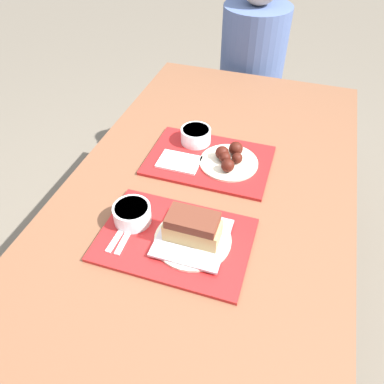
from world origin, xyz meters
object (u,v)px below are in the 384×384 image
(tray_far, at_px, (209,160))
(brisket_sandwich_plate, at_px, (193,232))
(bowl_coleslaw_far, at_px, (196,135))
(bowl_coleslaw_near, at_px, (132,213))
(wings_plate_far, at_px, (229,158))
(person_seated_across, at_px, (253,53))
(tray_near, at_px, (175,239))

(tray_far, bearing_deg, brisket_sandwich_plate, -81.12)
(brisket_sandwich_plate, bearing_deg, bowl_coleslaw_far, 106.48)
(bowl_coleslaw_near, relative_size, wings_plate_far, 0.54)
(bowl_coleslaw_near, distance_m, wings_plate_far, 0.41)
(bowl_coleslaw_near, height_order, bowl_coleslaw_far, same)
(brisket_sandwich_plate, relative_size, bowl_coleslaw_far, 1.97)
(tray_far, bearing_deg, person_seated_across, 91.68)
(tray_far, distance_m, bowl_coleslaw_near, 0.38)
(bowl_coleslaw_near, xyz_separation_m, bowl_coleslaw_far, (0.06, 0.44, 0.00))
(tray_near, xyz_separation_m, tray_far, (-0.01, 0.38, 0.00))
(bowl_coleslaw_far, xyz_separation_m, wings_plate_far, (0.15, -0.09, -0.01))
(bowl_coleslaw_near, distance_m, brisket_sandwich_plate, 0.19)
(brisket_sandwich_plate, xyz_separation_m, bowl_coleslaw_far, (-0.14, 0.46, -0.01))
(brisket_sandwich_plate, height_order, wings_plate_far, brisket_sandwich_plate)
(wings_plate_far, relative_size, person_seated_across, 0.28)
(tray_near, distance_m, tray_far, 0.38)
(brisket_sandwich_plate, distance_m, person_seated_across, 1.32)
(tray_near, relative_size, brisket_sandwich_plate, 1.97)
(tray_near, xyz_separation_m, brisket_sandwich_plate, (0.05, 0.01, 0.04))
(bowl_coleslaw_near, height_order, person_seated_across, person_seated_across)
(bowl_coleslaw_near, distance_m, bowl_coleslaw_far, 0.44)
(tray_near, xyz_separation_m, bowl_coleslaw_near, (-0.14, 0.03, 0.04))
(tray_far, height_order, person_seated_across, person_seated_across)
(tray_far, bearing_deg, tray_near, -88.88)
(tray_near, height_order, person_seated_across, person_seated_across)
(tray_far, xyz_separation_m, person_seated_across, (-0.03, 0.94, 0.01))
(tray_near, xyz_separation_m, person_seated_across, (-0.04, 1.32, 0.01))
(tray_far, xyz_separation_m, bowl_coleslaw_far, (-0.08, 0.09, 0.04))
(wings_plate_far, distance_m, person_seated_across, 0.95)
(tray_near, bearing_deg, wings_plate_far, 80.43)
(wings_plate_far, height_order, person_seated_across, person_seated_across)
(wings_plate_far, xyz_separation_m, person_seated_across, (-0.10, 0.94, -0.02))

